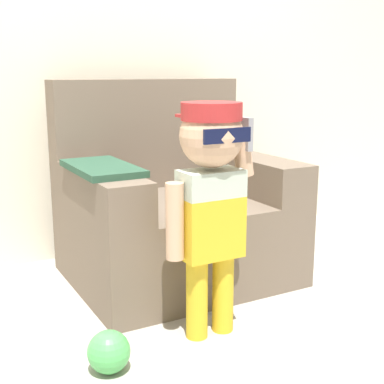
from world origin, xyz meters
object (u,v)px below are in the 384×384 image
armchair (172,212)px  side_table (285,203)px  person_child (210,184)px  toy_ball (109,352)px

armchair → side_table: 0.79m
person_child → toy_ball: person_child is taller
side_table → toy_ball: 1.65m
person_child → toy_ball: (-0.47, -0.08, -0.56)m
side_table → toy_ball: bearing=-150.6°
armchair → person_child: size_ratio=1.15×
armchair → toy_ball: (-0.64, -0.76, -0.26)m
person_child → side_table: person_child is taller
person_child → side_table: size_ratio=2.02×
person_child → side_table: (0.96, 0.73, -0.35)m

